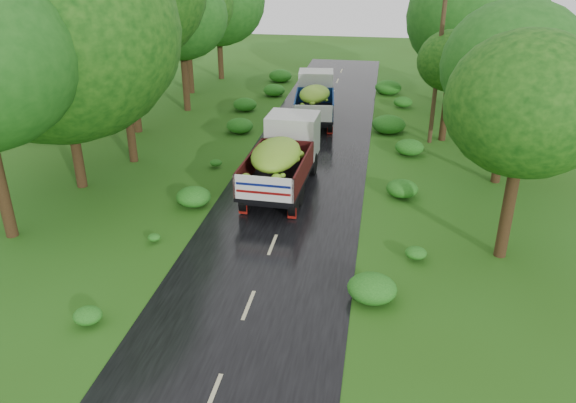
# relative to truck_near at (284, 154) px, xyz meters

# --- Properties ---
(ground) EXTENTS (120.00, 120.00, 0.00)m
(ground) POSITION_rel_truck_near_xyz_m (0.54, -13.55, -1.67)
(ground) COLOR #244C10
(ground) RESTS_ON ground
(road) EXTENTS (6.50, 80.00, 0.02)m
(road) POSITION_rel_truck_near_xyz_m (0.54, -8.55, -1.66)
(road) COLOR black
(road) RESTS_ON ground
(road_lines) EXTENTS (0.12, 69.60, 0.00)m
(road_lines) POSITION_rel_truck_near_xyz_m (0.54, -7.55, -1.65)
(road_lines) COLOR #BFB78C
(road_lines) RESTS_ON road
(truck_near) EXTENTS (2.76, 7.12, 2.96)m
(truck_near) POSITION_rel_truck_near_xyz_m (0.00, 0.00, 0.00)
(truck_near) COLOR black
(truck_near) RESTS_ON ground
(truck_far) EXTENTS (2.97, 6.78, 2.77)m
(truck_far) POSITION_rel_truck_near_xyz_m (0.06, 11.13, -0.11)
(truck_far) COLOR black
(truck_far) RESTS_ON ground
(utility_pole) EXTENTS (1.54, 0.36, 8.83)m
(utility_pole) POSITION_rel_truck_near_xyz_m (7.19, 7.84, 2.88)
(utility_pole) COLOR #382616
(utility_pole) RESTS_ON ground
(trees_left) EXTENTS (5.69, 32.13, 10.20)m
(trees_left) POSITION_rel_truck_near_xyz_m (-9.57, 6.64, 5.11)
(trees_left) COLOR black
(trees_left) RESTS_ON ground
(trees_right) EXTENTS (5.46, 30.96, 8.04)m
(trees_right) POSITION_rel_truck_near_xyz_m (9.43, 9.10, 4.02)
(trees_right) COLOR black
(trees_right) RESTS_ON ground
(shrubs) EXTENTS (11.90, 44.00, 0.70)m
(shrubs) POSITION_rel_truck_near_xyz_m (0.54, 0.45, -1.32)
(shrubs) COLOR #185E16
(shrubs) RESTS_ON ground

